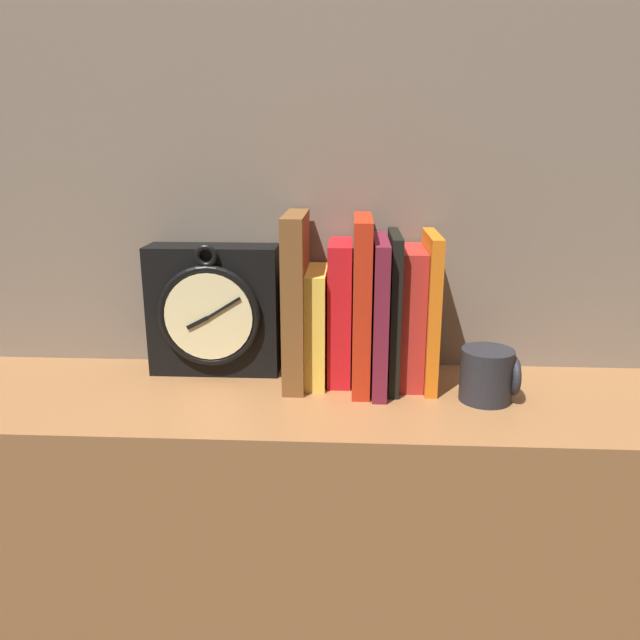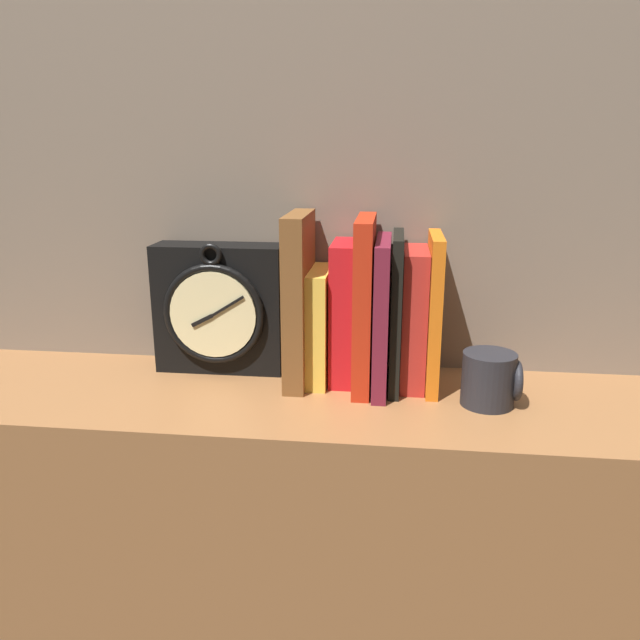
# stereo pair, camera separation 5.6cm
# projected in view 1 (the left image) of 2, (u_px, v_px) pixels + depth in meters

# --- Properties ---
(wall_back) EXTENTS (6.00, 0.05, 2.60)m
(wall_back) POSITION_uv_depth(u_px,v_px,m) (326.00, 30.00, 0.93)
(wall_back) COLOR #756656
(wall_back) RESTS_ON ground_plane
(bookshelf) EXTENTS (1.37, 0.29, 0.78)m
(bookshelf) POSITION_uv_depth(u_px,v_px,m) (320.00, 619.00, 1.01)
(bookshelf) COLOR #936038
(bookshelf) RESTS_ON ground_plane
(clock) EXTENTS (0.20, 0.08, 0.21)m
(clock) POSITION_uv_depth(u_px,v_px,m) (214.00, 310.00, 0.98)
(clock) COLOR black
(clock) RESTS_ON bookshelf
(book_slot0_brown) EXTENTS (0.03, 0.14, 0.26)m
(book_slot0_brown) POSITION_uv_depth(u_px,v_px,m) (296.00, 300.00, 0.94)
(book_slot0_brown) COLOR brown
(book_slot0_brown) RESTS_ON bookshelf
(book_slot1_yellow) EXTENTS (0.03, 0.12, 0.17)m
(book_slot1_yellow) POSITION_uv_depth(u_px,v_px,m) (317.00, 325.00, 0.95)
(book_slot1_yellow) COLOR yellow
(book_slot1_yellow) RESTS_ON bookshelf
(book_slot2_red) EXTENTS (0.03, 0.11, 0.21)m
(book_slot2_red) POSITION_uv_depth(u_px,v_px,m) (340.00, 312.00, 0.95)
(book_slot2_red) COLOR red
(book_slot2_red) RESTS_ON bookshelf
(book_slot3_red) EXTENTS (0.03, 0.15, 0.25)m
(book_slot3_red) POSITION_uv_depth(u_px,v_px,m) (362.00, 303.00, 0.93)
(book_slot3_red) COLOR red
(book_slot3_red) RESTS_ON bookshelf
(book_slot4_maroon) EXTENTS (0.02, 0.16, 0.22)m
(book_slot4_maroon) POSITION_uv_depth(u_px,v_px,m) (379.00, 313.00, 0.92)
(book_slot4_maroon) COLOR maroon
(book_slot4_maroon) RESTS_ON bookshelf
(book_slot5_black) EXTENTS (0.02, 0.14, 0.23)m
(book_slot5_black) POSITION_uv_depth(u_px,v_px,m) (393.00, 310.00, 0.93)
(book_slot5_black) COLOR black
(book_slot5_black) RESTS_ON bookshelf
(book_slot6_red) EXTENTS (0.04, 0.12, 0.21)m
(book_slot6_red) POSITION_uv_depth(u_px,v_px,m) (410.00, 316.00, 0.94)
(book_slot6_red) COLOR #B02720
(book_slot6_red) RESTS_ON bookshelf
(book_slot7_orange) EXTENTS (0.02, 0.14, 0.23)m
(book_slot7_orange) POSITION_uv_depth(u_px,v_px,m) (429.00, 310.00, 0.93)
(book_slot7_orange) COLOR orange
(book_slot7_orange) RESTS_ON bookshelf
(mug) EXTENTS (0.08, 0.07, 0.08)m
(mug) POSITION_uv_depth(u_px,v_px,m) (489.00, 375.00, 0.88)
(mug) COLOR #232328
(mug) RESTS_ON bookshelf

